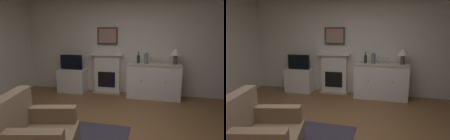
{
  "view_description": "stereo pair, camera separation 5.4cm",
  "coord_description": "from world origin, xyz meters",
  "views": [
    {
      "loc": [
        0.64,
        -2.35,
        1.6
      ],
      "look_at": [
        -0.05,
        0.65,
        1.0
      ],
      "focal_mm": 29.25,
      "sensor_mm": 36.0,
      "label": 1
    },
    {
      "loc": [
        0.7,
        -2.33,
        1.6
      ],
      "look_at": [
        -0.05,
        0.65,
        1.0
      ],
      "focal_mm": 29.25,
      "sensor_mm": 36.0,
      "label": 2
    }
  ],
  "objects": [
    {
      "name": "tv_cabinet",
      "position": [
        -1.57,
        2.27,
        0.33
      ],
      "size": [
        0.75,
        0.42,
        0.65
      ],
      "color": "white",
      "rests_on": "ground_plane"
    },
    {
      "name": "wall_rear",
      "position": [
        0.0,
        2.56,
        1.44
      ],
      "size": [
        6.11,
        0.06,
        2.87
      ],
      "primitive_type": "cube",
      "color": "silver",
      "rests_on": "ground_plane"
    },
    {
      "name": "table_lamp",
      "position": [
        1.16,
        2.26,
        1.17
      ],
      "size": [
        0.26,
        0.26,
        0.4
      ],
      "color": "#4C4742",
      "rests_on": "sideboard_cabinet"
    },
    {
      "name": "armchair",
      "position": [
        -0.7,
        -0.6,
        0.38
      ],
      "size": [
        0.96,
        0.92,
        0.92
      ],
      "color": "#8C7259",
      "rests_on": "ground_plane"
    },
    {
      "name": "wine_glass_center",
      "position": [
        0.71,
        2.26,
        1.01
      ],
      "size": [
        0.07,
        0.07,
        0.16
      ],
      "color": "silver",
      "rests_on": "sideboard_cabinet"
    },
    {
      "name": "wine_glass_left",
      "position": [
        0.6,
        2.28,
        1.01
      ],
      "size": [
        0.07,
        0.07,
        0.16
      ],
      "color": "silver",
      "rests_on": "sideboard_cabinet"
    },
    {
      "name": "wine_glass_right",
      "position": [
        0.82,
        2.26,
        1.01
      ],
      "size": [
        0.07,
        0.07,
        0.16
      ],
      "color": "silver",
      "rests_on": "sideboard_cabinet"
    },
    {
      "name": "wine_bottle",
      "position": [
        0.27,
        2.25,
        1.0
      ],
      "size": [
        0.08,
        0.08,
        0.29
      ],
      "color": "#193F1E",
      "rests_on": "sideboard_cabinet"
    },
    {
      "name": "fireplace_unit",
      "position": [
        -0.59,
        2.43,
        0.55
      ],
      "size": [
        0.87,
        0.3,
        1.1
      ],
      "color": "white",
      "rests_on": "ground_plane"
    },
    {
      "name": "tv_set",
      "position": [
        -1.57,
        2.25,
        0.85
      ],
      "size": [
        0.62,
        0.07,
        0.4
      ],
      "color": "black",
      "rests_on": "tv_cabinet"
    },
    {
      "name": "framed_picture",
      "position": [
        -0.59,
        2.48,
        1.56
      ],
      "size": [
        0.55,
        0.04,
        0.45
      ],
      "color": "#473323"
    },
    {
      "name": "sideboard_cabinet",
      "position": [
        0.66,
        2.26,
        0.45
      ],
      "size": [
        1.34,
        0.49,
        0.89
      ],
      "color": "white",
      "rests_on": "ground_plane"
    },
    {
      "name": "vase_decorative",
      "position": [
        0.46,
        2.21,
        1.03
      ],
      "size": [
        0.11,
        0.11,
        0.28
      ],
      "color": "slate",
      "rests_on": "sideboard_cabinet"
    }
  ]
}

